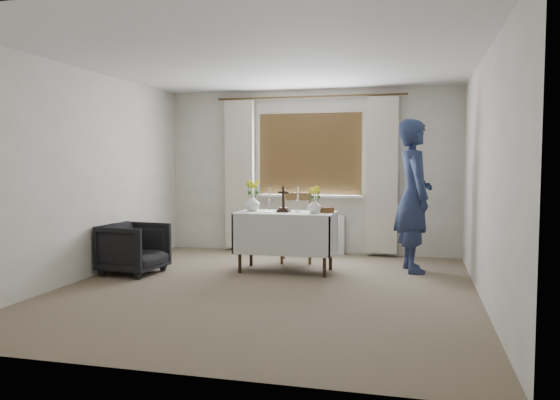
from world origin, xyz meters
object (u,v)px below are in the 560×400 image
at_px(person, 414,196).
at_px(flower_vase_right, 314,206).
at_px(wooden_cross, 284,199).
at_px(altar_table, 286,242).
at_px(armchair, 134,248).
at_px(flower_vase_left, 252,203).
at_px(wooden_chair, 296,227).

xyz_separation_m(person, flower_vase_right, (-1.20, -0.44, -0.12)).
bearing_deg(flower_vase_right, wooden_cross, 174.64).
bearing_deg(person, altar_table, 89.61).
distance_m(armchair, wooden_cross, 1.98).
xyz_separation_m(altar_table, armchair, (-1.81, -0.60, -0.06)).
distance_m(armchair, person, 3.60).
xyz_separation_m(armchair, flower_vase_left, (1.35, 0.67, 0.55)).
distance_m(armchair, flower_vase_left, 1.60).
xyz_separation_m(person, wooden_cross, (-1.61, -0.40, -0.04)).
height_order(person, flower_vase_left, person).
relative_size(altar_table, wooden_cross, 3.70).
xyz_separation_m(altar_table, person, (1.58, 0.41, 0.59)).
distance_m(wooden_chair, person, 1.69).
distance_m(person, wooden_cross, 1.66).
bearing_deg(altar_table, wooden_cross, 166.55).
bearing_deg(wooden_chair, person, -20.13).
distance_m(person, flower_vase_right, 1.29).
height_order(wooden_chair, flower_vase_left, wooden_chair).
distance_m(wooden_chair, armchair, 2.23).
height_order(altar_table, wooden_cross, wooden_cross).
xyz_separation_m(armchair, wooden_cross, (1.78, 0.61, 0.61)).
relative_size(wooden_cross, flower_vase_left, 1.60).
relative_size(armchair, person, 0.36).
relative_size(wooden_chair, armchair, 1.38).
relative_size(person, flower_vase_right, 10.99).
height_order(armchair, flower_vase_left, flower_vase_left).
relative_size(wooden_chair, person, 0.50).
xyz_separation_m(wooden_chair, armchair, (-1.80, -1.30, -0.17)).
bearing_deg(altar_table, wooden_chair, 91.20).
height_order(altar_table, armchair, altar_table).
relative_size(wooden_chair, wooden_cross, 2.90).
height_order(wooden_chair, person, person).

